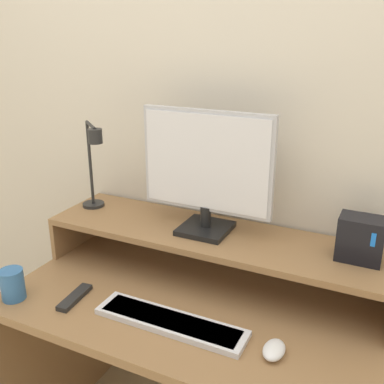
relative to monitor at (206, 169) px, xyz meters
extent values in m
cube|color=beige|center=(0.03, 0.18, 0.16)|extent=(6.00, 0.05, 2.50)
cube|color=olive|center=(0.03, -0.18, -0.40)|extent=(1.19, 0.65, 0.03)
cube|color=olive|center=(-0.55, -0.18, -0.75)|extent=(0.03, 0.65, 0.67)
cube|color=olive|center=(-0.55, -0.01, -0.32)|extent=(0.02, 0.31, 0.14)
cube|color=olive|center=(0.03, -0.01, -0.23)|extent=(1.19, 0.31, 0.02)
cube|color=black|center=(0.00, 0.00, -0.21)|extent=(0.16, 0.17, 0.02)
cylinder|color=black|center=(0.00, 0.00, -0.17)|extent=(0.04, 0.04, 0.07)
cube|color=#B7B7BC|center=(0.00, 0.00, 0.03)|extent=(0.46, 0.02, 0.34)
cube|color=silver|center=(0.00, -0.01, 0.03)|extent=(0.43, 0.01, 0.32)
cylinder|color=black|center=(-0.49, 0.02, -0.22)|extent=(0.08, 0.08, 0.01)
cylinder|color=black|center=(-0.49, 0.02, -0.05)|extent=(0.01, 0.01, 0.32)
cylinder|color=black|center=(-0.44, -0.03, 0.11)|extent=(0.11, 0.10, 0.01)
cylinder|color=black|center=(-0.39, -0.07, 0.09)|extent=(0.05, 0.05, 0.05)
cube|color=black|center=(0.50, 0.01, -0.15)|extent=(0.13, 0.09, 0.14)
cube|color=#1972F2|center=(0.54, -0.03, -0.13)|extent=(0.01, 0.00, 0.04)
cube|color=silver|center=(0.04, -0.32, -0.38)|extent=(0.47, 0.11, 0.02)
cube|color=#AFAFB3|center=(0.04, -0.32, -0.37)|extent=(0.43, 0.09, 0.01)
ellipsoid|color=white|center=(0.34, -0.31, -0.37)|extent=(0.06, 0.09, 0.03)
cube|color=black|center=(-0.31, -0.34, -0.38)|extent=(0.05, 0.15, 0.02)
cylinder|color=#33669E|center=(-0.49, -0.42, -0.34)|extent=(0.08, 0.08, 0.10)
camera|label=1|loc=(0.57, -1.29, 0.43)|focal=42.00mm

